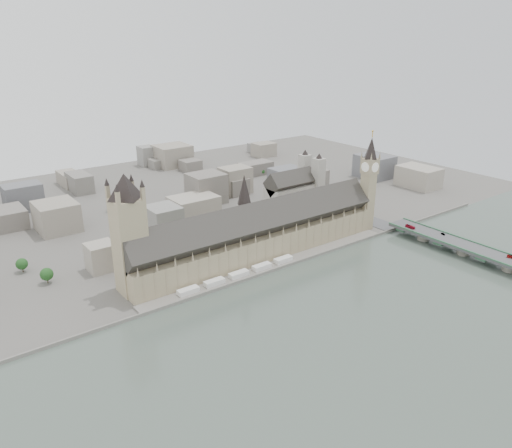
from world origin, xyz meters
TOP-DOWN VIEW (x-y plane):
  - ground at (0.00, 0.00)m, footprint 900.00×900.00m
  - river_thames at (0.00, -165.00)m, footprint 600.00×600.00m
  - embankment_wall at (0.00, -15.00)m, footprint 600.00×1.50m
  - river_terrace at (0.00, -7.50)m, footprint 270.00×15.00m
  - terrace_tents at (-40.00, -7.00)m, footprint 118.00×7.00m
  - palace_of_westminster at (0.00, 19.70)m, footprint 265.00×40.73m
  - elizabeth_tower at (138.00, 8.00)m, footprint 17.00×17.00m
  - victoria_tower at (-122.00, 26.00)m, footprint 30.00×30.00m
  - central_tower at (-10.00, 26.00)m, footprint 13.00×13.00m
  - westminster_bridge at (162.00, -87.50)m, footprint 25.00×325.00m
  - bridge_parapets at (162.00, -132.00)m, footprint 25.00×235.00m
  - westminster_abbey at (110.92, 95.00)m, footprint 68.00×36.00m
  - city_skyline_inland at (0.00, 245.00)m, footprint 720.00×360.00m
  - park_trees at (-10.00, 60.00)m, footprint 110.00×30.00m
  - red_bus_north at (156.14, -36.66)m, footprint 2.59×10.88m
  - car_silver at (167.51, -67.86)m, footprint 3.06×5.14m

SIDE VIEW (x-z plane):
  - ground at x=0.00m, z-range 0.00..0.00m
  - river_thames at x=0.00m, z-range 0.00..0.00m
  - river_terrace at x=0.00m, z-range 0.00..2.00m
  - embankment_wall at x=0.00m, z-range 0.00..3.00m
  - terrace_tents at x=-40.00m, z-range 2.00..6.00m
  - westminster_bridge at x=162.00m, z-range 0.00..10.25m
  - park_trees at x=-10.00m, z-range 0.00..15.00m
  - bridge_parapets at x=162.00m, z-range 10.25..11.40m
  - car_silver at x=167.51m, z-range 10.25..11.85m
  - red_bus_north at x=156.14m, z-range 10.25..13.28m
  - city_skyline_inland at x=0.00m, z-range 0.00..38.00m
  - palace_of_westminster at x=0.00m, z-range -5.02..50.43m
  - westminster_abbey at x=110.92m, z-range -6.92..57.08m
  - victoria_tower at x=-122.00m, z-range 5.20..105.20m
  - central_tower at x=-10.00m, z-range 33.92..81.92m
  - elizabeth_tower at x=138.00m, z-range 4.34..111.84m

